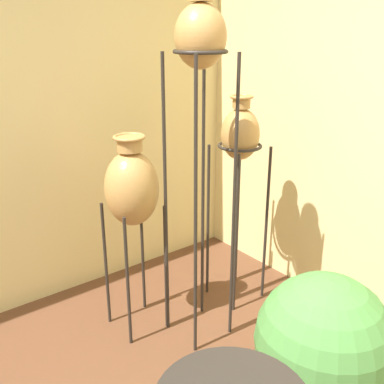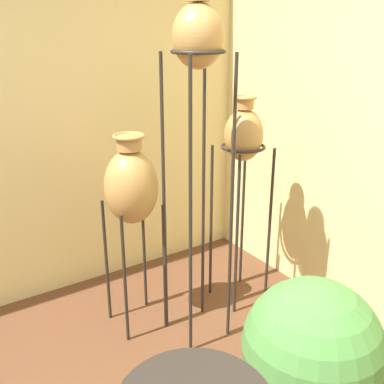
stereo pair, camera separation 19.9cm
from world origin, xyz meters
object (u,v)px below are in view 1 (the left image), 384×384
at_px(vase_stand_short, 132,189).
at_px(potted_plant, 323,347).
at_px(vase_stand_tall, 200,53).
at_px(vase_stand_medium, 240,140).

relative_size(vase_stand_short, potted_plant, 1.64).
distance_m(vase_stand_tall, vase_stand_medium, 0.75).
relative_size(vase_stand_medium, potted_plant, 1.86).
distance_m(vase_stand_tall, vase_stand_short, 0.87).
bearing_deg(vase_stand_short, vase_stand_medium, -9.84).
xyz_separation_m(vase_stand_tall, vase_stand_short, (-0.28, 0.29, -0.77)).
xyz_separation_m(vase_stand_tall, potted_plant, (0.04, -0.89, -1.30)).
bearing_deg(vase_stand_tall, vase_stand_medium, 19.18).
height_order(vase_stand_tall, potted_plant, vase_stand_tall).
bearing_deg(vase_stand_medium, vase_stand_short, 170.16).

